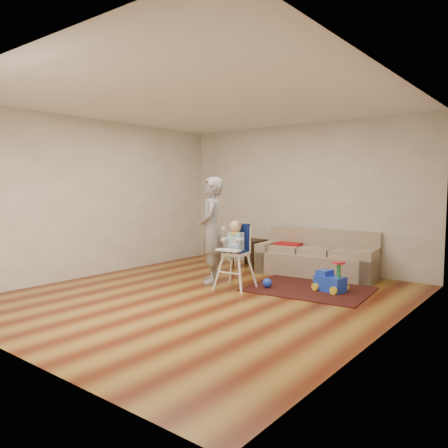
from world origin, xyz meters
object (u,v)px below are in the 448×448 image
Objects in this scene: ride_on_toy at (330,275)px; toy_ball at (267,283)px; sofa at (317,253)px; side_table at (249,253)px; adult at (211,230)px; high_chair at (235,256)px.

toy_ball is at bearing -144.18° from ride_on_toy.
sofa is 1.41m from side_table.
adult reaches higher than ride_on_toy.
sofa reaches higher than side_table.
high_chair is (-1.20, -0.73, 0.26)m from ride_on_toy.
adult is (-1.11, -1.55, 0.46)m from sofa.
high_chair is at bearing 40.07° from adult.
sofa is at bearing 3.00° from side_table.
adult is (-0.60, 0.15, 0.35)m from high_chair.
side_table is 3.71× the size of toy_ball.
high_chair is at bearing -138.49° from ride_on_toy.
sofa is 4.56× the size of ride_on_toy.
ride_on_toy is (2.09, -0.90, -0.02)m from side_table.
adult is at bearing -151.91° from ride_on_toy.
sofa is 1.23× the size of adult.
adult is (-0.96, -0.18, 0.77)m from toy_ball.
ride_on_toy is 0.44× the size of high_chair.
side_table is 2.28m from ride_on_toy.
ride_on_toy is (0.69, -0.98, -0.15)m from sofa.
sofa is 1.21m from ride_on_toy.
adult reaches higher than toy_ball.
high_chair is at bearing -61.41° from side_table.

